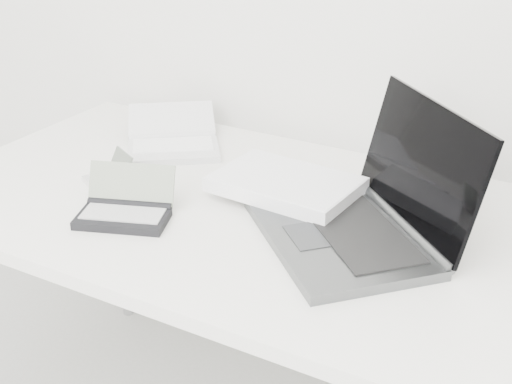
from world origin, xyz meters
The scene contains 5 objects.
desk centered at (0.00, 1.55, 0.68)m, with size 1.60×0.80×0.73m.
laptop_large centered at (0.12, 1.57, 0.77)m, with size 0.61×0.51×0.26m.
netbook_open_white centered at (-0.41, 1.75, 0.75)m, with size 0.36×0.37×0.07m.
pda_silver centered at (-0.41, 1.49, 0.74)m, with size 0.12×0.13×0.07m.
palmtop_charcoal centered at (-0.27, 1.38, 0.75)m, with size 0.22×0.20×0.10m.
Camera 1 is at (0.62, 0.36, 1.42)m, focal length 50.00 mm.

